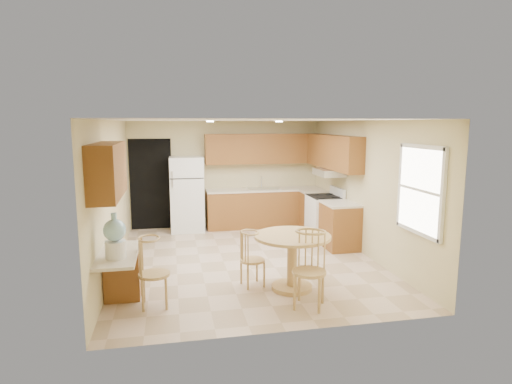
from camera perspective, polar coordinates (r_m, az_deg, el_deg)
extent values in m
plane|color=#CAAD92|center=(7.84, -1.33, -9.04)|extent=(5.50, 5.50, 0.00)
cube|color=white|center=(7.45, -1.40, 9.55)|extent=(4.50, 5.50, 0.02)
cube|color=beige|center=(10.24, -4.03, 2.42)|extent=(4.50, 0.02, 2.50)
cube|color=beige|center=(4.91, 4.21, -5.00)|extent=(4.50, 0.02, 2.50)
cube|color=beige|center=(7.50, -18.56, -0.52)|extent=(0.02, 5.50, 2.50)
cube|color=beige|center=(8.23, 14.26, 0.50)|extent=(0.02, 5.50, 2.50)
cube|color=black|center=(10.18, -13.82, 1.00)|extent=(0.90, 0.02, 2.10)
cube|color=brown|center=(10.22, 1.11, -2.20)|extent=(2.75, 0.60, 0.87)
cube|color=beige|center=(10.14, 1.12, 0.32)|extent=(2.75, 0.63, 0.04)
cube|color=brown|center=(9.95, 7.92, -2.60)|extent=(0.60, 0.59, 0.87)
cube|color=beige|center=(9.87, 7.98, -0.02)|extent=(0.63, 0.59, 0.04)
cube|color=brown|center=(8.62, 11.10, -4.52)|extent=(0.60, 0.80, 0.87)
cube|color=beige|center=(8.53, 11.19, -1.55)|extent=(0.63, 0.80, 0.04)
cube|color=brown|center=(10.17, 0.98, 5.79)|extent=(2.75, 0.33, 0.70)
cube|color=brown|center=(9.21, 10.23, 5.29)|extent=(0.33, 2.42, 0.70)
cube|color=brown|center=(5.82, -19.17, 2.74)|extent=(0.33, 1.40, 0.70)
cube|color=silver|center=(10.13, 0.99, 0.44)|extent=(0.78, 0.44, 0.01)
cube|color=silver|center=(9.19, 9.73, 2.60)|extent=(0.50, 0.76, 0.14)
cube|color=brown|center=(6.41, -17.36, -10.30)|extent=(0.48, 0.42, 0.72)
cube|color=beige|center=(5.93, -17.92, -7.95)|extent=(0.50, 1.20, 0.04)
cube|color=white|center=(6.58, 21.10, 0.25)|extent=(0.05, 1.00, 1.20)
cube|color=white|center=(6.52, 21.34, 5.64)|extent=(0.05, 1.10, 0.06)
cube|color=white|center=(6.70, 20.72, -5.00)|extent=(0.05, 1.10, 0.06)
cube|color=white|center=(6.14, 23.65, -0.51)|extent=(0.05, 0.06, 1.28)
cube|color=white|center=(7.03, 18.73, 0.91)|extent=(0.05, 0.06, 1.28)
cylinder|color=white|center=(8.57, -6.14, 9.35)|extent=(0.14, 0.14, 0.02)
cylinder|color=white|center=(8.81, 3.09, 9.38)|extent=(0.14, 0.14, 0.02)
cube|color=white|center=(9.87, -9.22, -0.27)|extent=(0.75, 0.70, 1.70)
cube|color=black|center=(9.46, -9.20, 1.78)|extent=(0.74, 0.01, 0.02)
cube|color=silver|center=(9.46, -11.09, 1.11)|extent=(0.03, 0.03, 0.18)
cube|color=silver|center=(9.44, -11.12, 2.31)|extent=(0.03, 0.03, 0.14)
cube|color=white|center=(9.32, 9.11, -3.35)|extent=(0.65, 0.76, 0.90)
cube|color=black|center=(9.23, 9.18, -0.59)|extent=(0.64, 0.75, 0.02)
cube|color=white|center=(9.31, 10.81, 0.05)|extent=(0.06, 0.76, 0.18)
cylinder|color=tan|center=(6.56, 4.79, -12.47)|extent=(0.61, 0.61, 0.06)
cylinder|color=tan|center=(6.44, 4.84, -9.39)|extent=(0.15, 0.15, 0.75)
cylinder|color=tan|center=(6.32, 4.89, -5.90)|extent=(1.13, 1.13, 0.04)
cylinder|color=tan|center=(6.55, -0.47, -9.10)|extent=(0.37, 0.37, 0.04)
cylinder|color=tan|center=(6.71, -1.82, -10.43)|extent=(0.03, 0.03, 0.40)
cylinder|color=tan|center=(6.76, 0.44, -10.28)|extent=(0.03, 0.03, 0.40)
cylinder|color=tan|center=(6.47, -1.42, -11.20)|extent=(0.03, 0.03, 0.40)
cylinder|color=tan|center=(6.51, 0.92, -11.05)|extent=(0.03, 0.03, 0.40)
cylinder|color=tan|center=(5.84, 7.12, -10.55)|extent=(0.46, 0.46, 0.04)
cylinder|color=tan|center=(6.02, 5.08, -12.36)|extent=(0.04, 0.04, 0.49)
cylinder|color=tan|center=(6.12, 8.06, -12.07)|extent=(0.04, 0.04, 0.49)
cylinder|color=tan|center=(5.73, 6.01, -13.51)|extent=(0.04, 0.04, 0.49)
cylinder|color=tan|center=(5.83, 9.15, -13.18)|extent=(0.04, 0.04, 0.49)
cylinder|color=tan|center=(5.98, -13.43, -10.63)|extent=(0.42, 0.42, 0.04)
cylinder|color=tan|center=(6.21, -14.71, -12.14)|extent=(0.04, 0.04, 0.45)
cylinder|color=tan|center=(6.20, -11.88, -12.08)|extent=(0.04, 0.04, 0.45)
cylinder|color=tan|center=(5.93, -14.88, -13.19)|extent=(0.04, 0.04, 0.45)
cylinder|color=tan|center=(5.92, -11.91, -13.12)|extent=(0.04, 0.04, 0.45)
cylinder|color=white|center=(5.70, -18.21, -7.28)|extent=(0.26, 0.26, 0.22)
sphere|color=#94CCE5|center=(5.64, -18.34, -4.85)|extent=(0.28, 0.28, 0.28)
cylinder|color=#94CCE5|center=(5.60, -18.43, -3.07)|extent=(0.07, 0.07, 0.08)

